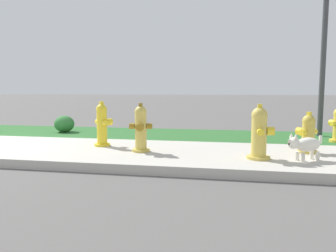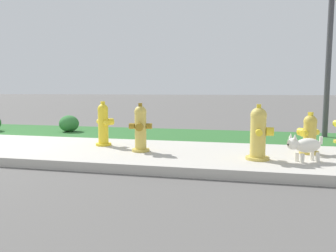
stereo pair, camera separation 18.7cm
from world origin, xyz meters
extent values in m
cube|color=#2D662D|center=(0.00, 2.17, 0.00)|extent=(18.00, 1.96, 0.01)
cylinder|color=yellow|center=(2.79, 0.41, 0.03)|extent=(0.27, 0.27, 0.05)
cylinder|color=yellow|center=(2.79, 0.41, 0.35)|extent=(0.17, 0.17, 0.60)
sphere|color=yellow|center=(2.79, 0.41, 0.65)|extent=(0.18, 0.18, 0.18)
cube|color=yellow|center=(2.79, 0.41, 0.76)|extent=(0.08, 0.08, 0.06)
cylinder|color=yellow|center=(2.69, 0.49, 0.42)|extent=(0.13, 0.13, 0.09)
cylinder|color=yellow|center=(2.89, 0.33, 0.42)|extent=(0.13, 0.13, 0.09)
cylinder|color=yellow|center=(2.88, 0.52, 0.42)|extent=(0.16, 0.15, 0.12)
cylinder|color=gold|center=(6.17, 0.42, 0.03)|extent=(0.29, 0.29, 0.05)
cylinder|color=gold|center=(6.17, 0.42, 0.28)|extent=(0.19, 0.19, 0.46)
sphere|color=gold|center=(6.17, 0.42, 0.51)|extent=(0.20, 0.20, 0.20)
cube|color=yellow|center=(6.17, 0.42, 0.62)|extent=(0.08, 0.08, 0.06)
cylinder|color=yellow|center=(6.07, 0.32, 0.33)|extent=(0.13, 0.13, 0.09)
cylinder|color=yellow|center=(6.27, 0.51, 0.33)|extent=(0.13, 0.13, 0.09)
cylinder|color=yellow|center=(6.07, 0.52, 0.33)|extent=(0.16, 0.16, 0.12)
cylinder|color=gold|center=(3.60, 0.03, 0.03)|extent=(0.28, 0.28, 0.05)
cylinder|color=gold|center=(3.60, 0.03, 0.34)|extent=(0.18, 0.18, 0.59)
sphere|color=gold|center=(3.60, 0.03, 0.64)|extent=(0.19, 0.19, 0.19)
cube|color=olive|center=(3.60, 0.03, 0.75)|extent=(0.07, 0.07, 0.06)
cylinder|color=olive|center=(3.73, 0.05, 0.41)|extent=(0.11, 0.11, 0.09)
cylinder|color=olive|center=(3.46, 0.00, 0.41)|extent=(0.11, 0.11, 0.09)
cylinder|color=olive|center=(3.62, -0.11, 0.41)|extent=(0.14, 0.12, 0.12)
cylinder|color=gold|center=(5.38, -0.19, 0.03)|extent=(0.33, 0.33, 0.05)
cylinder|color=gold|center=(5.38, -0.19, 0.34)|extent=(0.21, 0.21, 0.58)
sphere|color=gold|center=(5.38, -0.19, 0.63)|extent=(0.22, 0.22, 0.22)
cube|color=yellow|center=(5.38, -0.19, 0.76)|extent=(0.06, 0.06, 0.06)
cylinder|color=yellow|center=(5.38, -0.04, 0.41)|extent=(0.09, 0.09, 0.09)
cylinder|color=yellow|center=(5.39, -0.35, 0.41)|extent=(0.09, 0.09, 0.09)
cylinder|color=yellow|center=(5.54, -0.19, 0.41)|extent=(0.10, 0.12, 0.12)
ellipsoid|color=silver|center=(6.04, -0.19, 0.23)|extent=(0.44, 0.37, 0.20)
sphere|color=silver|center=(5.83, -0.32, 0.27)|extent=(0.16, 0.16, 0.16)
sphere|color=black|center=(5.77, -0.35, 0.26)|extent=(0.03, 0.03, 0.03)
cone|color=silver|center=(5.85, -0.36, 0.37)|extent=(0.08, 0.08, 0.07)
cone|color=silver|center=(5.80, -0.28, 0.37)|extent=(0.08, 0.08, 0.07)
cylinder|color=silver|center=(5.96, -0.30, 0.07)|extent=(0.05, 0.05, 0.14)
cylinder|color=silver|center=(5.90, -0.21, 0.07)|extent=(0.05, 0.05, 0.14)
cylinder|color=silver|center=(6.18, -0.17, 0.07)|extent=(0.05, 0.05, 0.14)
cylinder|color=silver|center=(6.12, -0.08, 0.07)|extent=(0.05, 0.05, 0.14)
cylinder|color=silver|center=(6.23, -0.08, 0.29)|extent=(0.04, 0.04, 0.11)
cylinder|color=#3D3D42|center=(6.85, 2.47, 2.53)|extent=(0.11, 0.11, 5.07)
ellipsoid|color=#337538|center=(1.18, 2.06, 0.19)|extent=(0.46, 0.46, 0.39)
camera|label=1|loc=(4.99, -4.92, 0.99)|focal=35.00mm
camera|label=2|loc=(5.17, -4.88, 0.99)|focal=35.00mm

